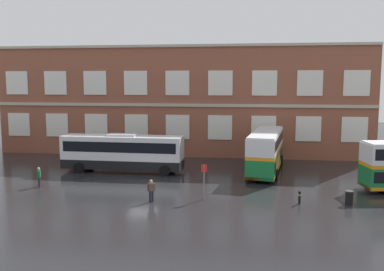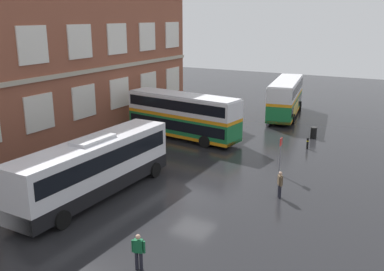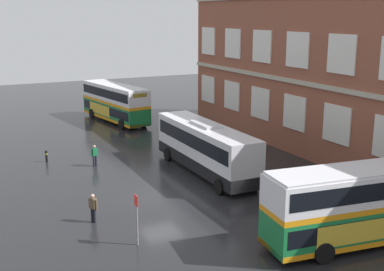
# 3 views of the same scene
# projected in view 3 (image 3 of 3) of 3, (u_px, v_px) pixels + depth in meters

# --- Properties ---
(ground_plane) EXTENTS (120.00, 120.00, 0.00)m
(ground_plane) POSITION_uv_depth(u_px,v_px,m) (188.00, 192.00, 33.23)
(ground_plane) COLOR black
(brick_terminal_building) EXTENTS (45.06, 8.19, 13.17)m
(brick_terminal_building) POSITION_uv_depth(u_px,v_px,m) (380.00, 83.00, 38.08)
(brick_terminal_building) COLOR brown
(brick_terminal_building) RESTS_ON ground
(double_decker_near) EXTENTS (11.27, 4.31, 4.07)m
(double_decker_near) POSITION_uv_depth(u_px,v_px,m) (115.00, 102.00, 54.71)
(double_decker_near) COLOR #197038
(double_decker_near) RESTS_ON ground
(double_decker_middle) EXTENTS (3.99, 11.24, 4.07)m
(double_decker_middle) POSITION_uv_depth(u_px,v_px,m) (367.00, 203.00, 25.50)
(double_decker_middle) COLOR #197038
(double_decker_middle) RESTS_ON ground
(touring_coach) EXTENTS (12.04, 3.01, 3.80)m
(touring_coach) POSITION_uv_depth(u_px,v_px,m) (205.00, 148.00, 36.98)
(touring_coach) COLOR silver
(touring_coach) RESTS_ON ground
(waiting_passenger) EXTENTS (0.60, 0.42, 1.70)m
(waiting_passenger) POSITION_uv_depth(u_px,v_px,m) (93.00, 207.00, 28.25)
(waiting_passenger) COLOR black
(waiting_passenger) RESTS_ON ground
(second_passenger) EXTENTS (0.35, 0.63, 1.70)m
(second_passenger) POSITION_uv_depth(u_px,v_px,m) (95.00, 155.00, 38.74)
(second_passenger) COLOR black
(second_passenger) RESTS_ON ground
(bus_stand_flag) EXTENTS (0.44, 0.10, 2.70)m
(bus_stand_flag) POSITION_uv_depth(u_px,v_px,m) (137.00, 215.00, 25.29)
(bus_stand_flag) COLOR slate
(bus_stand_flag) RESTS_ON ground
(safety_bollard_east) EXTENTS (0.19, 0.19, 0.95)m
(safety_bollard_east) POSITION_uv_depth(u_px,v_px,m) (46.00, 156.00, 39.90)
(safety_bollard_east) COLOR black
(safety_bollard_east) RESTS_ON ground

